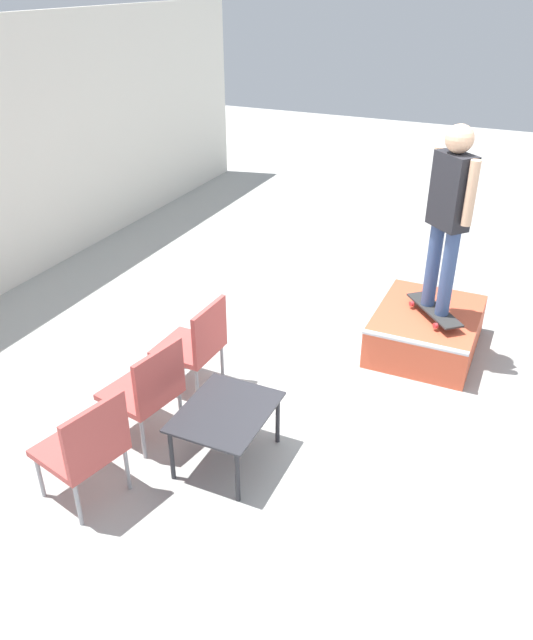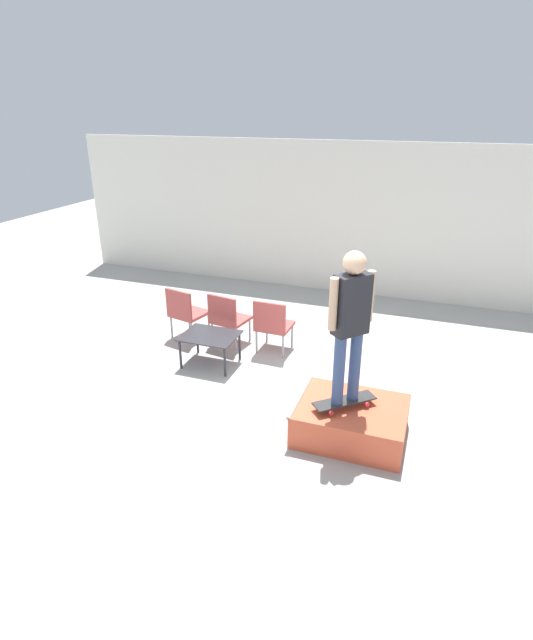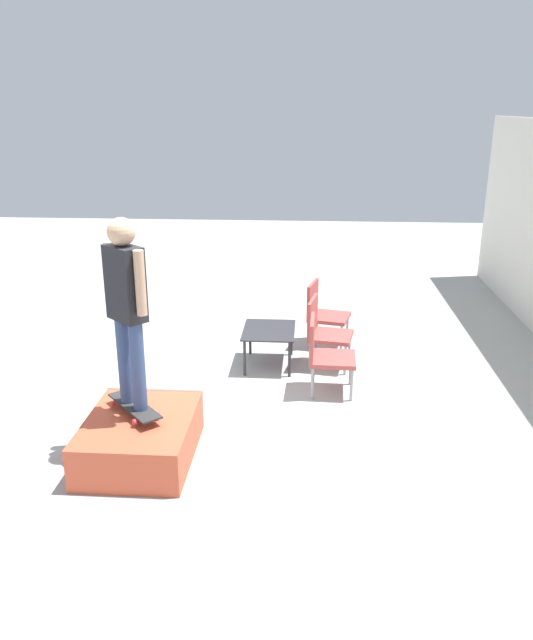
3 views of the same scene
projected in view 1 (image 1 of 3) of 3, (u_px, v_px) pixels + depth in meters
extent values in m
plane|color=#A8A8A3|center=(349.00, 393.00, 5.72)|extent=(24.00, 24.00, 0.00)
cube|color=#DB5638|center=(426.00, 330.00, 6.31)|extent=(1.26, 0.98, 0.41)
cylinder|color=#B7B7BC|center=(414.00, 342.00, 5.71)|extent=(0.05, 0.98, 0.05)
cube|color=#2D2D2D|center=(434.00, 310.00, 6.08)|extent=(0.69, 0.65, 0.02)
cylinder|color=red|center=(412.00, 304.00, 6.26)|extent=(0.06, 0.06, 0.05)
cylinder|color=red|center=(432.00, 301.00, 6.32)|extent=(0.06, 0.06, 0.05)
cylinder|color=red|center=(435.00, 326.00, 5.87)|extent=(0.06, 0.06, 0.05)
cylinder|color=red|center=(457.00, 322.00, 5.93)|extent=(0.06, 0.06, 0.05)
cylinder|color=#384C7A|center=(448.00, 274.00, 5.78)|extent=(0.13, 0.13, 0.84)
cylinder|color=#384C7A|center=(433.00, 265.00, 5.96)|extent=(0.13, 0.13, 0.84)
cube|color=#232328|center=(452.00, 191.00, 5.50)|extent=(0.40, 0.42, 0.67)
cylinder|color=#D8A884|center=(471.00, 193.00, 5.28)|extent=(0.09, 0.09, 0.57)
cylinder|color=#D8A884|center=(436.00, 178.00, 5.67)|extent=(0.09, 0.09, 0.57)
sphere|color=#D8A884|center=(460.00, 139.00, 5.28)|extent=(0.25, 0.25, 0.25)
cube|color=#2D2D33|center=(226.00, 411.00, 4.72)|extent=(0.82, 0.65, 0.02)
cylinder|color=#2D2D33|center=(237.00, 476.00, 4.45)|extent=(0.04, 0.04, 0.46)
cylinder|color=#2D2D33|center=(278.00, 419.00, 5.02)|extent=(0.04, 0.04, 0.46)
cylinder|color=#2D2D33|center=(172.00, 455.00, 4.65)|extent=(0.04, 0.04, 0.46)
cylinder|color=#2D2D33|center=(217.00, 402.00, 5.22)|extent=(0.04, 0.04, 0.46)
cylinder|color=#99999E|center=(89.00, 444.00, 4.81)|extent=(0.03, 0.03, 0.39)
cylinder|color=#99999E|center=(40.00, 476.00, 4.51)|extent=(0.03, 0.03, 0.39)
cylinder|color=#99999E|center=(127.00, 468.00, 4.57)|extent=(0.03, 0.03, 0.39)
cylinder|color=#99999E|center=(78.00, 504.00, 4.27)|extent=(0.03, 0.03, 0.39)
cube|color=#B74C47|center=(79.00, 449.00, 4.43)|extent=(0.63, 0.63, 0.05)
cube|color=#B74C47|center=(96.00, 435.00, 4.18)|extent=(0.52, 0.16, 0.45)
cylinder|color=#99999E|center=(143.00, 392.00, 5.40)|extent=(0.03, 0.03, 0.39)
cylinder|color=#99999E|center=(104.00, 418.00, 5.09)|extent=(0.03, 0.03, 0.39)
cylinder|color=#99999E|center=(181.00, 410.00, 5.18)|extent=(0.03, 0.03, 0.39)
cylinder|color=#99999E|center=(143.00, 438.00, 4.87)|extent=(0.03, 0.03, 0.39)
cube|color=#B74C47|center=(140.00, 392.00, 5.03)|extent=(0.60, 0.60, 0.05)
cube|color=#B74C47|center=(159.00, 376.00, 4.79)|extent=(0.52, 0.13, 0.45)
cylinder|color=#99999E|center=(182.00, 351.00, 5.99)|extent=(0.03, 0.03, 0.39)
cylinder|color=#99999E|center=(156.00, 374.00, 5.65)|extent=(0.03, 0.03, 0.39)
cylinder|color=#99999E|center=(222.00, 362.00, 5.82)|extent=(0.03, 0.03, 0.39)
cylinder|color=#99999E|center=(197.00, 387.00, 5.48)|extent=(0.03, 0.03, 0.39)
cube|color=#B74C47|center=(188.00, 348.00, 5.63)|extent=(0.54, 0.54, 0.05)
cube|color=#B74C47|center=(210.00, 330.00, 5.41)|extent=(0.52, 0.06, 0.45)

